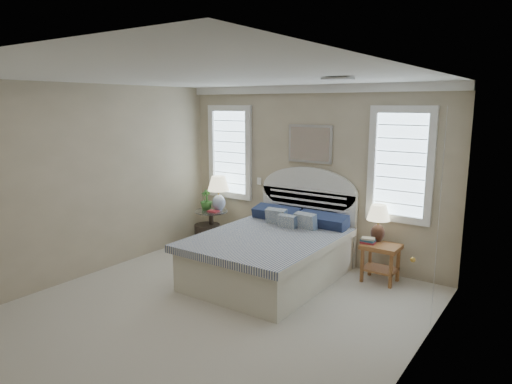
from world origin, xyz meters
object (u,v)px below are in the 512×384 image
object	(u,v)px
floor_pot	(207,236)
lamp_left	(219,189)
lamp_right	(378,219)
nightstand_right	(381,255)
side_table_left	(211,225)
bed	(274,251)

from	to	relation	value
floor_pot	lamp_left	bearing A→B (deg)	51.64
lamp_left	lamp_right	size ratio (longest dim) A/B	1.14
lamp_left	lamp_right	distance (m)	2.75
lamp_right	floor_pot	bearing A→B (deg)	-173.84
nightstand_right	floor_pot	size ratio (longest dim) A/B	1.22
side_table_left	lamp_right	world-z (taller)	lamp_right
bed	nightstand_right	size ratio (longest dim) A/B	4.29
bed	side_table_left	distance (m)	1.75
lamp_left	nightstand_right	bearing A→B (deg)	0.05
bed	nightstand_right	bearing A→B (deg)	28.03
bed	lamp_right	size ratio (longest dim) A/B	4.33
side_table_left	floor_pot	size ratio (longest dim) A/B	1.45
floor_pot	lamp_left	xyz separation A→B (m)	(0.13, 0.16, 0.80)
side_table_left	floor_pot	distance (m)	0.20
bed	nightstand_right	distance (m)	1.47
side_table_left	lamp_left	xyz separation A→B (m)	(0.09, 0.10, 0.61)
floor_pot	lamp_right	distance (m)	2.96
lamp_right	lamp_left	bearing A→B (deg)	-176.94
side_table_left	lamp_right	size ratio (longest dim) A/B	1.20
floor_pot	bed	bearing A→B (deg)	-17.35
bed	floor_pot	distance (m)	1.77
bed	lamp_left	xyz separation A→B (m)	(-1.56, 0.69, 0.61)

